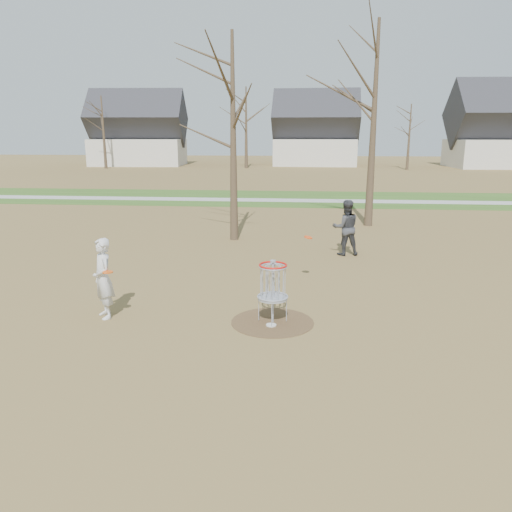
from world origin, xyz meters
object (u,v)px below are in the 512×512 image
at_px(player_standing, 103,279).
at_px(disc_grounded, 271,325).
at_px(player_throwing, 346,228).
at_px(disc_golf_basket, 273,282).

bearing_deg(player_standing, disc_grounded, 49.68).
height_order(player_throwing, disc_grounded, player_throwing).
height_order(player_standing, player_throwing, player_throwing).
relative_size(player_standing, player_throwing, 0.97).
distance_m(player_standing, disc_grounded, 3.81).
bearing_deg(player_standing, disc_golf_basket, 52.93).
distance_m(player_throwing, disc_golf_basket, 6.70).
distance_m(player_throwing, disc_grounded, 6.96).
relative_size(player_throwing, disc_grounded, 8.42).
bearing_deg(disc_golf_basket, disc_grounded, -93.96).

